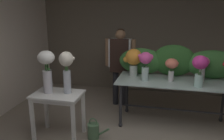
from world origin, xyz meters
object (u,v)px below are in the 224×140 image
side_table_white (58,100)px  vase_magenta_hydrangea (200,68)px  florist (120,59)px  vase_cream_lisianthus_tall (66,68)px  vase_rosy_tulips (202,65)px  vase_sunset_stock (133,59)px  vase_white_roses_tall (47,68)px  display_table_glass (174,88)px  vase_fuchsia_anemones (146,63)px  watering_can (94,131)px  vase_coral_carnations (172,66)px

side_table_white → vase_magenta_hydrangea: (2.09, 0.62, 0.48)m
florist → vase_cream_lisianthus_tall: 1.53m
vase_rosy_tulips → vase_sunset_stock: bearing=177.7°
vase_white_roses_tall → vase_cream_lisianthus_tall: vase_white_roses_tall is taller
display_table_glass → vase_rosy_tulips: size_ratio=4.58×
vase_sunset_stock → vase_fuchsia_anemones: size_ratio=1.01×
vase_sunset_stock → vase_cream_lisianthus_tall: vase_cream_lisianthus_tall is taller
vase_rosy_tulips → watering_can: (-1.62, -0.85, -0.94)m
vase_white_roses_tall → vase_sunset_stock: bearing=40.0°
vase_sunset_stock → vase_rosy_tulips: (1.15, -0.05, -0.03)m
vase_magenta_hydrangea → side_table_white: bearing=-163.4°
vase_fuchsia_anemones → vase_cream_lisianthus_tall: (-1.10, -0.70, 0.03)m
display_table_glass → watering_can: bearing=-146.8°
vase_sunset_stock → vase_white_roses_tall: bearing=-140.0°
side_table_white → vase_sunset_stock: size_ratio=1.52×
vase_magenta_hydrangea → watering_can: bearing=-160.3°
vase_coral_carnations → vase_rosy_tulips: 0.50m
florist → vase_magenta_hydrangea: bearing=-31.3°
vase_rosy_tulips → vase_fuchsia_anemones: bearing=-169.1°
vase_magenta_hydrangea → vase_rosy_tulips: 0.31m
vase_coral_carnations → vase_rosy_tulips: vase_rosy_tulips is taller
side_table_white → vase_white_roses_tall: (-0.14, -0.00, 0.50)m
vase_rosy_tulips → side_table_white: bearing=-156.9°
vase_magenta_hydrangea → vase_fuchsia_anemones: (-0.84, 0.13, -0.00)m
vase_coral_carnations → watering_can: bearing=-146.1°
display_table_glass → vase_coral_carnations: vase_coral_carnations is taller
vase_white_roses_tall → watering_can: (0.69, 0.07, -0.99)m
side_table_white → vase_white_roses_tall: bearing=-179.6°
side_table_white → vase_fuchsia_anemones: 1.53m
vase_fuchsia_anemones → side_table_white: bearing=-149.1°
vase_cream_lisianthus_tall → vase_sunset_stock: bearing=46.7°
vase_cream_lisianthus_tall → vase_coral_carnations: bearing=26.9°
watering_can → vase_fuchsia_anemones: bearing=43.9°
vase_white_roses_tall → vase_cream_lisianthus_tall: size_ratio=1.01×
vase_rosy_tulips → vase_cream_lisianthus_tall: size_ratio=0.65×
vase_cream_lisianthus_tall → watering_can: 1.07m
display_table_glass → vase_fuchsia_anemones: (-0.48, -0.10, 0.43)m
vase_magenta_hydrangea → vase_cream_lisianthus_tall: 2.02m
display_table_glass → vase_sunset_stock: vase_sunset_stock is taller
side_table_white → vase_white_roses_tall: size_ratio=1.13×
vase_rosy_tulips → vase_white_roses_tall: vase_white_roses_tall is taller
vase_sunset_stock → vase_rosy_tulips: vase_sunset_stock is taller
display_table_glass → vase_white_roses_tall: size_ratio=2.94×
side_table_white → watering_can: 0.74m
vase_fuchsia_anemones → vase_white_roses_tall: vase_white_roses_tall is taller
watering_can → florist: bearing=84.9°
watering_can → vase_rosy_tulips: bearing=27.8°
florist → vase_magenta_hydrangea: (1.42, -0.86, 0.13)m
display_table_glass → vase_rosy_tulips: vase_rosy_tulips is taller
vase_fuchsia_anemones → vase_white_roses_tall: bearing=-151.7°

